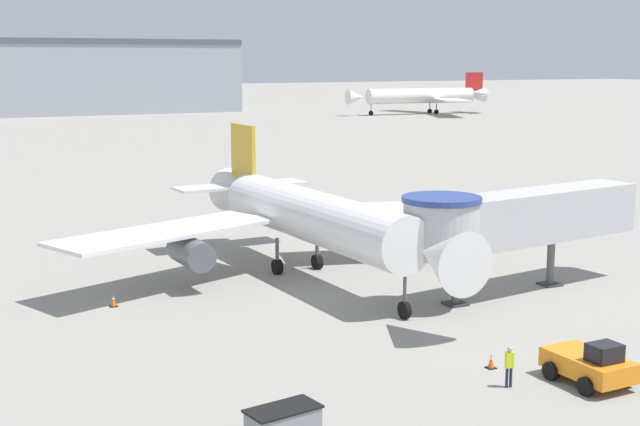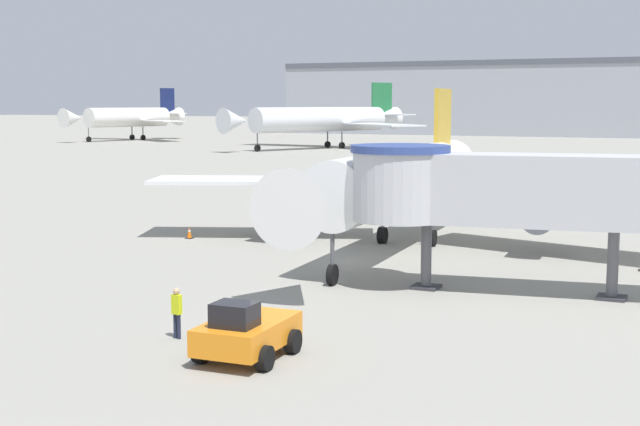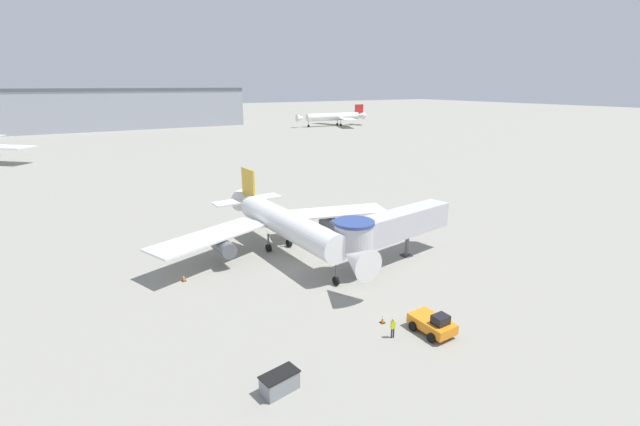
# 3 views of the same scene
# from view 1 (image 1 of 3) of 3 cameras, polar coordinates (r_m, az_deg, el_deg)

# --- Properties ---
(ground_plane) EXTENTS (800.00, 800.00, 0.00)m
(ground_plane) POSITION_cam_1_polar(r_m,az_deg,el_deg) (49.26, 1.24, -5.26)
(ground_plane) COLOR gray
(main_airplane) EXTENTS (30.56, 26.80, 8.47)m
(main_airplane) POSITION_cam_1_polar(r_m,az_deg,el_deg) (52.47, -0.68, -0.27)
(main_airplane) COLOR white
(main_airplane) RESTS_ON ground_plane
(jet_bridge) EXTENTS (16.15, 5.38, 5.90)m
(jet_bridge) POSITION_cam_1_polar(r_m,az_deg,el_deg) (49.43, 11.90, -0.39)
(jet_bridge) COLOR #B7B7BC
(jet_bridge) RESTS_ON ground_plane
(pushback_tug_orange) EXTENTS (2.50, 3.63, 1.86)m
(pushback_tug_orange) POSITION_cam_1_polar(r_m,az_deg,el_deg) (37.60, 16.91, -9.24)
(pushback_tug_orange) COLOR orange
(pushback_tug_orange) RESTS_ON ground_plane
(service_container_gray) EXTENTS (2.68, 1.71, 1.31)m
(service_container_gray) POSITION_cam_1_polar(r_m,az_deg,el_deg) (30.79, -2.37, -13.46)
(service_container_gray) COLOR gray
(service_container_gray) RESTS_ON ground_plane
(traffic_cone_starboard_wing) EXTENTS (0.40, 0.40, 0.66)m
(traffic_cone_starboard_wing) POSITION_cam_1_polar(r_m,az_deg,el_deg) (58.36, 10.71, -2.71)
(traffic_cone_starboard_wing) COLOR black
(traffic_cone_starboard_wing) RESTS_ON ground_plane
(traffic_cone_port_wing) EXTENTS (0.40, 0.40, 0.67)m
(traffic_cone_port_wing) POSITION_cam_1_polar(r_m,az_deg,el_deg) (48.12, -13.09, -5.49)
(traffic_cone_port_wing) COLOR black
(traffic_cone_port_wing) RESTS_ON ground_plane
(traffic_cone_near_nose) EXTENTS (0.39, 0.39, 0.65)m
(traffic_cone_near_nose) POSITION_cam_1_polar(r_m,az_deg,el_deg) (38.55, 10.90, -9.30)
(traffic_cone_near_nose) COLOR black
(traffic_cone_near_nose) RESTS_ON ground_plane
(ground_crew_marshaller) EXTENTS (0.35, 0.25, 1.68)m
(ground_crew_marshaller) POSITION_cam_1_polar(r_m,az_deg,el_deg) (36.35, 12.02, -9.43)
(ground_crew_marshaller) COLOR #1E2338
(ground_crew_marshaller) RESTS_ON ground_plane
(background_jet_red_tail) EXTENTS (36.11, 34.16, 9.62)m
(background_jet_red_tail) POSITION_cam_1_polar(r_m,az_deg,el_deg) (211.19, 6.68, 7.46)
(background_jet_red_tail) COLOR white
(background_jet_red_tail) RESTS_ON ground_plane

